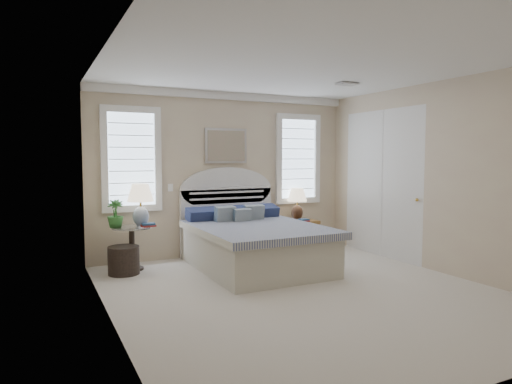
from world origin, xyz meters
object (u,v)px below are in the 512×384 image
at_px(bed, 252,241).
at_px(floor_pot, 124,260).
at_px(side_table_left, 132,244).
at_px(lamp_left, 140,200).
at_px(nightstand_right, 302,229).
at_px(lamp_right, 297,200).

relative_size(bed, floor_pot, 5.28).
xyz_separation_m(bed, side_table_left, (-1.65, 0.59, 0.00)).
bearing_deg(floor_pot, lamp_left, 39.45).
height_order(bed, nightstand_right, bed).
bearing_deg(lamp_left, side_table_left, -161.26).
relative_size(side_table_left, nightstand_right, 1.19).
height_order(side_table_left, floor_pot, side_table_left).
bearing_deg(lamp_left, lamp_right, 3.99).
bearing_deg(floor_pot, side_table_left, 51.89).
distance_m(nightstand_right, lamp_left, 2.87).
xyz_separation_m(nightstand_right, floor_pot, (-3.10, -0.30, -0.19)).
relative_size(bed, lamp_left, 3.66).
height_order(nightstand_right, floor_pot, nightstand_right).
bearing_deg(floor_pot, nightstand_right, 5.47).
relative_size(side_table_left, lamp_left, 1.01).
xyz_separation_m(side_table_left, lamp_right, (2.93, 0.24, 0.49)).
bearing_deg(nightstand_right, side_table_left, -178.06).
distance_m(floor_pot, lamp_left, 0.90).
bearing_deg(lamp_left, bed, -23.07).
height_order(side_table_left, lamp_right, lamp_right).
height_order(lamp_left, lamp_right, lamp_left).
height_order(nightstand_right, lamp_left, lamp_left).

